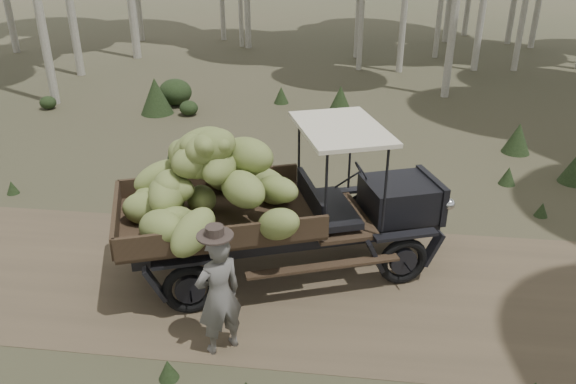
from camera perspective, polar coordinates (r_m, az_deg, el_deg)
name	(u,v)px	position (r m, az deg, el deg)	size (l,w,h in m)	color
ground	(244,281)	(9.51, -4.54, -8.95)	(120.00, 120.00, 0.00)	#473D2B
dirt_track	(244,280)	(9.50, -4.54, -8.93)	(70.00, 4.00, 0.01)	brown
banana_truck	(239,188)	(8.86, -5.01, 0.38)	(5.67, 3.72, 2.74)	black
farmer	(219,294)	(7.66, -7.04, -10.24)	(0.78, 0.75, 1.96)	#5A5853
undergrowth	(332,337)	(7.56, 4.51, -14.51)	(22.00, 23.03, 1.32)	#233319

